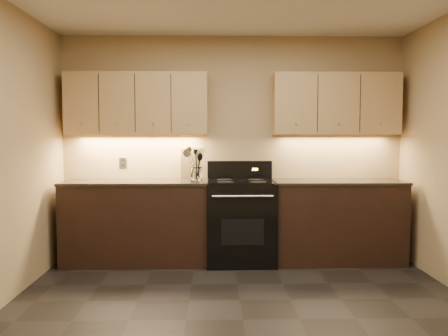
{
  "coord_description": "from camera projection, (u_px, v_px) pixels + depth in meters",
  "views": [
    {
      "loc": [
        -0.23,
        -3.61,
        1.45
      ],
      "look_at": [
        -0.12,
        1.45,
        1.09
      ],
      "focal_mm": 38.0,
      "sensor_mm": 36.0,
      "label": 1
    }
  ],
  "objects": [
    {
      "name": "stove",
      "position": [
        241.0,
        220.0,
        5.36
      ],
      "size": [
        0.76,
        0.68,
        1.14
      ],
      "color": "black",
      "rests_on": "ground"
    },
    {
      "name": "black_turner",
      "position": [
        197.0,
        164.0,
        5.21
      ],
      "size": [
        0.1,
        0.13,
        0.36
      ],
      "primitive_type": null,
      "rotation": [
        -0.1,
        -0.02,
        0.18
      ],
      "color": "black",
      "rests_on": "utensil_crock"
    },
    {
      "name": "upper_cab_right",
      "position": [
        336.0,
        104.0,
        5.46
      ],
      "size": [
        1.44,
        0.3,
        0.7
      ],
      "primitive_type": "cube",
      "color": "tan",
      "rests_on": "wall_back"
    },
    {
      "name": "counter_right",
      "position": [
        337.0,
        221.0,
        5.4
      ],
      "size": [
        1.46,
        0.62,
        0.93
      ],
      "color": "black",
      "rests_on": "ground"
    },
    {
      "name": "floor",
      "position": [
        243.0,
        320.0,
        3.71
      ],
      "size": [
        4.0,
        4.0,
        0.0
      ],
      "primitive_type": "plane",
      "color": "black",
      "rests_on": "ground"
    },
    {
      "name": "steel_spatula",
      "position": [
        199.0,
        162.0,
        5.26
      ],
      "size": [
        0.21,
        0.13,
        0.41
      ],
      "primitive_type": null,
      "rotation": [
        0.15,
        -0.28,
        -0.25
      ],
      "color": "silver",
      "rests_on": "utensil_crock"
    },
    {
      "name": "upper_cab_left",
      "position": [
        137.0,
        104.0,
        5.4
      ],
      "size": [
        1.6,
        0.3,
        0.7
      ],
      "primitive_type": "cube",
      "color": "tan",
      "rests_on": "wall_back"
    },
    {
      "name": "utensil_crock",
      "position": [
        196.0,
        175.0,
        5.25
      ],
      "size": [
        0.13,
        0.13,
        0.16
      ],
      "color": "white",
      "rests_on": "counter_left"
    },
    {
      "name": "outlet_plate",
      "position": [
        123.0,
        162.0,
        5.59
      ],
      "size": [
        0.08,
        0.01,
        0.12
      ],
      "primitive_type": "cube",
      "color": "#B2B5BA",
      "rests_on": "wall_back"
    },
    {
      "name": "cutting_board",
      "position": [
        192.0,
        163.0,
        5.59
      ],
      "size": [
        0.29,
        0.15,
        0.37
      ],
      "primitive_type": "cube",
      "rotation": [
        0.1,
        0.0,
        0.34
      ],
      "color": "tan",
      "rests_on": "counter_left"
    },
    {
      "name": "steel_skimmer",
      "position": [
        199.0,
        164.0,
        5.22
      ],
      "size": [
        0.23,
        0.13,
        0.36
      ],
      "primitive_type": null,
      "rotation": [
        -0.11,
        -0.42,
        -0.03
      ],
      "color": "silver",
      "rests_on": "utensil_crock"
    },
    {
      "name": "counter_left",
      "position": [
        137.0,
        222.0,
        5.35
      ],
      "size": [
        1.62,
        0.62,
        0.93
      ],
      "color": "black",
      "rests_on": "ground"
    },
    {
      "name": "black_spoon",
      "position": [
        197.0,
        166.0,
        5.26
      ],
      "size": [
        0.1,
        0.12,
        0.31
      ],
      "primitive_type": null,
      "rotation": [
        0.2,
        0.14,
        0.01
      ],
      "color": "black",
      "rests_on": "utensil_crock"
    },
    {
      "name": "wall_back",
      "position": [
        233.0,
        147.0,
        5.61
      ],
      "size": [
        4.0,
        0.04,
        2.6
      ],
      "primitive_type": "cube",
      "color": "#9D885C",
      "rests_on": "ground"
    },
    {
      "name": "wooden_spoon",
      "position": [
        195.0,
        165.0,
        5.23
      ],
      "size": [
        0.12,
        0.09,
        0.33
      ],
      "primitive_type": null,
      "rotation": [
        -0.05,
        0.17,
        0.2
      ],
      "color": "tan",
      "rests_on": "utensil_crock"
    }
  ]
}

